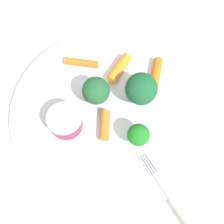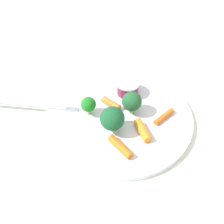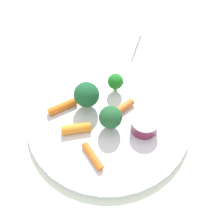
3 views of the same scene
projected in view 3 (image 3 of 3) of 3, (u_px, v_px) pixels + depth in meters
ground_plane at (109, 119)px, 0.46m from camera, size 2.40×2.40×0.00m
plate at (109, 117)px, 0.46m from camera, size 0.30×0.30×0.01m
sauce_cup at (144, 124)px, 0.42m from camera, size 0.05×0.05×0.03m
broccoli_floret_0 at (115, 82)px, 0.47m from camera, size 0.03×0.03×0.04m
broccoli_floret_1 at (87, 95)px, 0.44m from camera, size 0.05×0.05×0.06m
broccoli_floret_2 at (108, 118)px, 0.41m from camera, size 0.04×0.04×0.05m
carrot_stick_0 at (62, 107)px, 0.45m from camera, size 0.03×0.06×0.01m
carrot_stick_1 at (92, 156)px, 0.40m from camera, size 0.05×0.03×0.01m
carrot_stick_2 at (124, 107)px, 0.45m from camera, size 0.04×0.04×0.01m
carrot_stick_3 at (76, 128)px, 0.42m from camera, size 0.02×0.05×0.02m
fork at (132, 53)px, 0.55m from camera, size 0.18×0.09×0.00m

